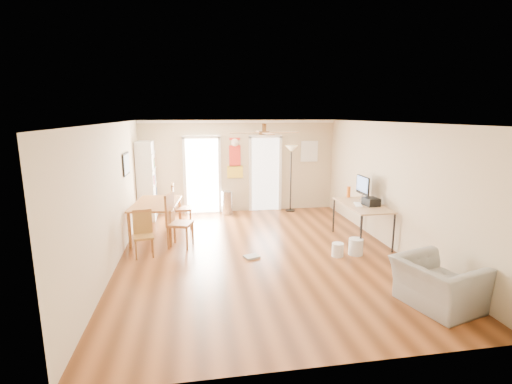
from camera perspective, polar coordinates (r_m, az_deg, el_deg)
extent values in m
plane|color=brown|center=(7.64, 0.75, -9.40)|extent=(7.00, 7.00, 0.00)
cube|color=red|center=(10.62, -3.24, 5.22)|extent=(0.46, 0.03, 1.10)
cube|color=white|center=(11.04, 8.12, 6.16)|extent=(0.50, 0.04, 0.60)
cube|color=black|center=(8.60, -19.19, 4.06)|extent=(0.04, 0.66, 0.48)
cylinder|color=#B0B0B2|center=(10.49, -4.43, -1.65)|extent=(0.34, 0.34, 0.66)
cube|color=white|center=(8.38, 15.28, -1.85)|extent=(0.24, 0.44, 0.02)
cube|color=black|center=(8.38, 17.13, -1.41)|extent=(0.31, 0.35, 0.17)
cylinder|color=#D95F13|center=(9.07, 13.92, 0.03)|extent=(0.11, 0.11, 0.26)
cylinder|color=silver|center=(7.80, 14.96, -8.04)|extent=(0.29, 0.29, 0.33)
cylinder|color=silver|center=(7.64, 12.34, -8.60)|extent=(0.29, 0.29, 0.27)
cube|color=#9C9C97|center=(7.43, -0.67, -9.83)|extent=(0.34, 0.31, 0.04)
imported|color=gray|center=(6.16, 25.91, -12.50)|extent=(1.19, 1.28, 0.70)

